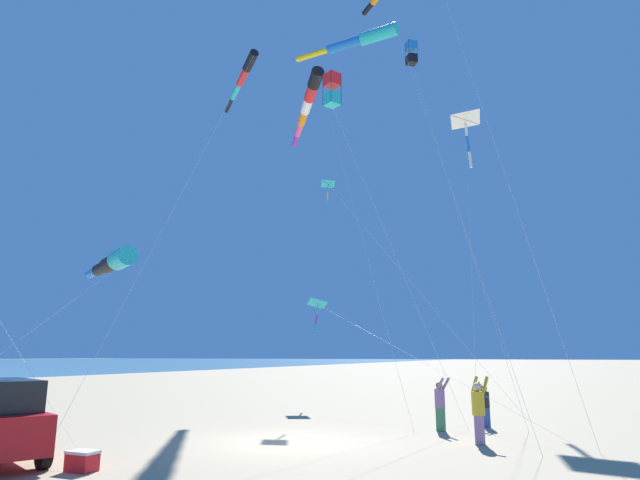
# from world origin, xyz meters

# --- Properties ---
(ground_plane) EXTENTS (600.00, 600.00, 0.00)m
(ground_plane) POSITION_xyz_m (0.00, 0.00, 0.00)
(ground_plane) COLOR tan
(cooler_box) EXTENTS (0.62, 0.42, 0.42)m
(cooler_box) POSITION_xyz_m (-2.31, -5.16, 0.21)
(cooler_box) COLOR red
(cooler_box) RESTS_ON ground_plane
(person_adult_flyer) EXTENTS (0.60, 0.55, 1.69)m
(person_adult_flyer) POSITION_xyz_m (3.52, 3.95, 0.92)
(person_adult_flyer) COLOR #3D7F51
(person_adult_flyer) RESTS_ON ground_plane
(person_child_green_jacket) EXTENTS (0.54, 0.49, 1.51)m
(person_child_green_jacket) POSITION_xyz_m (4.75, 5.40, 0.82)
(person_child_green_jacket) COLOR #335199
(person_child_green_jacket) RESTS_ON ground_plane
(person_child_grey_jacket) EXTENTS (0.54, 0.62, 1.81)m
(person_child_grey_jacket) POSITION_xyz_m (5.00, 1.70, 0.98)
(person_child_grey_jacket) COLOR #8E6B9E
(person_child_grey_jacket) RESTS_ON ground_plane
(kite_windsock_magenta_far_left) EXTENTS (3.81, 12.82, 16.22)m
(kite_windsock_magenta_far_left) POSITION_xyz_m (-5.76, 6.30, 15.71)
(kite_windsock_magenta_far_left) COLOR black
(kite_windsock_magenta_far_left) RESTS_ON ground_plane
(kite_box_blue_topmost) EXTENTS (5.90, 2.44, 14.84)m
(kite_box_blue_topmost) POSITION_xyz_m (-1.16, 6.39, 14.06)
(kite_box_blue_topmost) COLOR red
(kite_box_blue_topmost) RESTS_ON ground_plane
(kite_box_red_high_left) EXTENTS (5.99, 10.98, 21.28)m
(kite_box_red_high_left) POSITION_xyz_m (0.54, 15.39, 20.50)
(kite_box_red_high_left) COLOR blue
(kite_box_red_high_left) RESTS_ON ground_plane
(kite_delta_orange_high_right) EXTENTS (2.50, 13.41, 16.44)m
(kite_delta_orange_high_right) POSITION_xyz_m (3.41, 16.46, 16.05)
(kite_delta_orange_high_right) COLOR white
(kite_delta_orange_high_right) RESTS_ON ground_plane
(kite_delta_yellow_midlevel) EXTENTS (11.67, 8.44, 5.25)m
(kite_delta_yellow_midlevel) POSITION_xyz_m (-3.72, 10.88, 4.91)
(kite_delta_yellow_midlevel) COLOR #1EB7C6
(kite_delta_yellow_midlevel) RESTS_ON ground_plane
(kite_windsock_long_streamer_left) EXTENTS (4.72, 10.53, 6.32)m
(kite_windsock_long_streamer_left) POSITION_xyz_m (-8.32, 1.42, 5.87)
(kite_windsock_long_streamer_left) COLOR #1EB7C6
(kite_windsock_long_streamer_left) RESTS_ON ground_plane
(kite_windsock_small_distant) EXTENTS (12.21, 11.72, 19.97)m
(kite_windsock_small_distant) POSITION_xyz_m (-1.45, 11.48, 19.61)
(kite_windsock_small_distant) COLOR #1EB7C6
(kite_windsock_small_distant) RESTS_ON ground_plane
(kite_windsock_white_trailing) EXTENTS (12.21, 16.26, 19.46)m
(kite_windsock_white_trailing) POSITION_xyz_m (-6.22, 15.05, 18.47)
(kite_windsock_white_trailing) COLOR black
(kite_windsock_white_trailing) RESTS_ON ground_plane
(kite_delta_black_fish_shape) EXTENTS (10.18, 4.62, 11.84)m
(kite_delta_black_fish_shape) POSITION_xyz_m (-3.54, 11.98, 11.53)
(kite_delta_black_fish_shape) COLOR #1EB7C6
(kite_delta_black_fish_shape) RESTS_ON ground_plane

